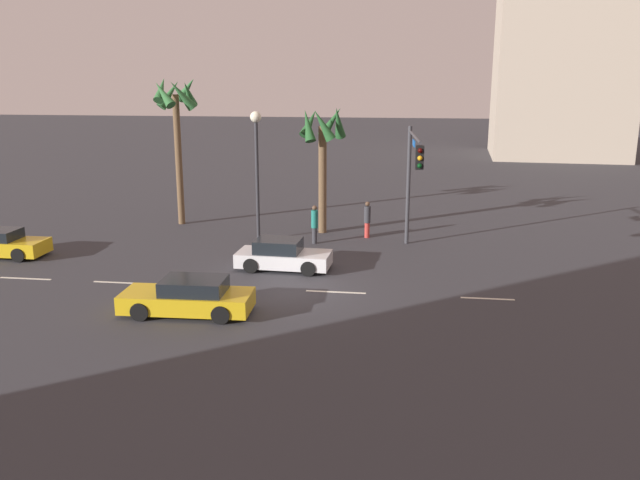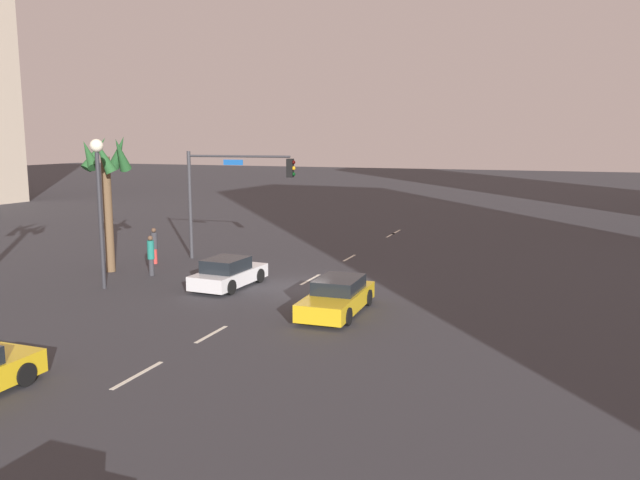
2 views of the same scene
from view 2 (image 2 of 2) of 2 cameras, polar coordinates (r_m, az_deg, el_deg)
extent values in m
plane|color=#333338|center=(28.07, -2.20, -4.30)|extent=(220.00, 220.00, 0.00)
cube|color=silver|center=(18.77, -16.02, -11.55)|extent=(2.24, 0.14, 0.01)
cube|color=silver|center=(21.88, -9.70, -8.32)|extent=(1.98, 0.14, 0.01)
cube|color=silver|center=(29.65, -0.86, -3.56)|extent=(2.34, 0.14, 0.01)
cube|color=silver|center=(34.94, 2.65, -1.62)|extent=(1.99, 0.14, 0.01)
cube|color=silver|center=(43.30, 6.33, 0.43)|extent=(2.04, 0.14, 0.01)
cube|color=silver|center=(44.80, 6.84, 0.71)|extent=(2.24, 0.14, 0.01)
cube|color=silver|center=(28.47, -8.14, -3.25)|extent=(4.10, 1.93, 0.60)
cube|color=black|center=(28.15, -8.42, -2.19)|extent=(2.00, 1.62, 0.56)
cylinder|color=black|center=(29.96, -8.22, -2.90)|extent=(0.65, 0.25, 0.64)
cylinder|color=black|center=(29.14, -5.47, -3.19)|extent=(0.65, 0.25, 0.64)
cylinder|color=black|center=(27.92, -10.91, -3.86)|extent=(0.65, 0.25, 0.64)
cylinder|color=black|center=(27.05, -8.03, -4.21)|extent=(0.65, 0.25, 0.64)
cube|color=gold|center=(24.02, 1.51, -5.44)|extent=(4.61, 1.91, 0.63)
cube|color=black|center=(24.14, 1.71, -3.99)|extent=(2.24, 1.62, 0.50)
cylinder|color=black|center=(22.52, 2.44, -6.85)|extent=(0.65, 0.24, 0.64)
cylinder|color=black|center=(23.04, -1.55, -6.48)|extent=(0.65, 0.24, 0.64)
cylinder|color=black|center=(25.15, 4.30, -5.16)|extent=(0.65, 0.24, 0.64)
cylinder|color=black|center=(25.61, 0.69, -4.87)|extent=(0.65, 0.24, 0.64)
cylinder|color=black|center=(18.93, -24.94, -10.87)|extent=(0.64, 0.22, 0.64)
cylinder|color=#38383D|center=(35.19, -11.55, 3.06)|extent=(0.20, 0.20, 5.82)
cylinder|color=#38383D|center=(33.74, -7.35, 7.45)|extent=(0.53, 5.75, 0.12)
cube|color=black|center=(32.69, -2.69, 6.45)|extent=(0.34, 0.34, 0.95)
sphere|color=#360503|center=(32.62, -2.39, 6.97)|extent=(0.20, 0.20, 0.20)
sphere|color=orange|center=(32.63, -2.39, 6.44)|extent=(0.20, 0.20, 0.20)
sphere|color=black|center=(32.64, -2.39, 5.92)|extent=(0.20, 0.20, 0.20)
cube|color=#1959B2|center=(33.87, -7.79, 6.91)|extent=(0.12, 1.10, 0.28)
cylinder|color=#2D2D33|center=(29.00, -19.06, 1.58)|extent=(0.18, 0.18, 5.92)
sphere|color=#F2EACC|center=(28.78, -19.39, 7.98)|extent=(0.56, 0.56, 0.56)
cylinder|color=#333338|center=(31.47, -14.86, -2.38)|extent=(0.30, 0.30, 0.81)
cylinder|color=#1E7266|center=(31.32, -14.93, -0.86)|extent=(0.39, 0.39, 0.88)
sphere|color=brown|center=(31.23, -14.97, 0.16)|extent=(0.24, 0.24, 0.24)
cylinder|color=#BF3833|center=(34.40, -14.59, -1.42)|extent=(0.28, 0.28, 0.79)
cylinder|color=#333338|center=(34.26, -14.64, -0.05)|extent=(0.37, 0.37, 0.86)
sphere|color=brown|center=(34.18, -14.68, 0.86)|extent=(0.23, 0.23, 0.23)
cylinder|color=brown|center=(32.64, -18.45, 2.15)|extent=(0.43, 0.43, 5.63)
cone|color=#235628|center=(33.00, -17.59, 7.55)|extent=(0.78, 1.38, 1.76)
cone|color=#235628|center=(33.26, -19.46, 7.36)|extent=(1.63, 1.11, 1.82)
cone|color=#235628|center=(32.12, -20.02, 7.24)|extent=(1.15, 1.56, 1.58)
cone|color=#235628|center=(31.61, -18.85, 7.15)|extent=(1.13, 1.30, 1.77)
cone|color=#235628|center=(32.02, -17.42, 7.35)|extent=(1.39, 0.75, 1.73)
camera|label=1|loc=(32.38, 45.82, 9.28)|focal=36.79mm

